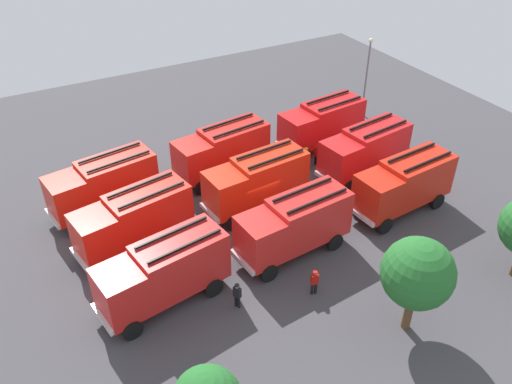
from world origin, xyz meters
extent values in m
plane|color=#423F44|center=(0.00, 0.00, 0.00)|extent=(55.27, 55.27, 0.00)
cube|color=red|center=(-6.31, -4.75, 2.10)|extent=(2.43, 2.70, 2.60)
cube|color=#8C9EAD|center=(-5.26, -4.66, 2.41)|extent=(0.28, 2.12, 1.46)
cube|color=red|center=(-9.79, -5.09, 2.25)|extent=(5.01, 2.94, 2.90)
cube|color=black|center=(-9.86, -4.40, 3.82)|extent=(4.31, 0.53, 0.12)
cube|color=black|center=(-9.73, -5.77, 3.82)|extent=(4.31, 0.53, 0.12)
cube|color=silver|center=(-5.11, -4.64, 0.95)|extent=(0.42, 2.38, 0.28)
cylinder|color=black|center=(-6.22, -3.54, 0.55)|extent=(1.13, 0.45, 1.10)
cylinder|color=black|center=(-6.00, -5.93, 0.55)|extent=(1.13, 0.45, 1.10)
cylinder|color=black|center=(-11.10, -4.00, 0.55)|extent=(1.13, 0.45, 1.10)
cylinder|color=black|center=(-10.87, -6.39, 0.55)|extent=(1.13, 0.45, 1.10)
cube|color=red|center=(2.50, -4.67, 2.10)|extent=(2.49, 2.75, 2.60)
cube|color=#8C9EAD|center=(3.55, -4.54, 2.41)|extent=(0.34, 2.12, 1.46)
cube|color=red|center=(-0.97, -5.11, 2.25)|extent=(5.07, 3.08, 2.90)
cube|color=black|center=(-1.05, -4.42, 3.82)|extent=(4.30, 0.66, 0.12)
cube|color=black|center=(-0.88, -5.79, 3.82)|extent=(4.30, 0.66, 0.12)
cube|color=silver|center=(3.70, -4.52, 0.95)|extent=(0.49, 2.38, 0.28)
cylinder|color=black|center=(2.55, -3.45, 0.55)|extent=(1.14, 0.48, 1.10)
cylinder|color=black|center=(2.85, -5.84, 0.55)|extent=(1.14, 0.48, 1.10)
cylinder|color=black|center=(-2.31, -4.06, 0.55)|extent=(1.14, 0.48, 1.10)
cylinder|color=black|center=(-2.01, -6.45, 0.55)|extent=(1.14, 0.48, 1.10)
cube|color=red|center=(11.27, -4.36, 2.10)|extent=(2.55, 2.80, 2.60)
cube|color=#8C9EAD|center=(12.31, -4.21, 2.41)|extent=(0.40, 2.11, 1.46)
cube|color=red|center=(7.81, -4.89, 2.25)|extent=(5.12, 3.19, 2.90)
cube|color=black|center=(7.71, -4.21, 3.82)|extent=(4.29, 0.77, 0.12)
cube|color=black|center=(7.92, -5.57, 3.82)|extent=(4.29, 0.77, 0.12)
cube|color=silver|center=(12.46, -4.18, 0.95)|extent=(0.55, 2.38, 0.28)
cylinder|color=black|center=(11.29, -3.15, 0.55)|extent=(1.14, 0.51, 1.10)
cylinder|color=black|center=(11.65, -5.52, 0.55)|extent=(1.14, 0.51, 1.10)
cylinder|color=black|center=(6.45, -3.88, 0.55)|extent=(1.14, 0.51, 1.10)
cylinder|color=black|center=(6.81, -6.26, 0.55)|extent=(1.14, 0.51, 1.10)
cube|color=red|center=(-6.63, 0.32, 2.10)|extent=(2.49, 2.75, 2.60)
cube|color=#8C9EAD|center=(-5.58, 0.45, 2.41)|extent=(0.34, 2.12, 1.46)
cube|color=red|center=(-10.10, -0.10, 2.25)|extent=(5.07, 3.06, 2.90)
cube|color=black|center=(-10.18, 0.58, 3.82)|extent=(4.30, 0.64, 0.12)
cube|color=black|center=(-10.02, -0.78, 3.82)|extent=(4.30, 0.64, 0.12)
cube|color=silver|center=(-5.43, 0.47, 0.95)|extent=(0.49, 2.38, 0.28)
cylinder|color=black|center=(-6.57, 1.54, 0.55)|extent=(1.13, 0.48, 1.10)
cylinder|color=black|center=(-6.28, -0.84, 0.55)|extent=(1.13, 0.48, 1.10)
cylinder|color=black|center=(-11.44, 0.95, 0.55)|extent=(1.13, 0.48, 1.10)
cylinder|color=black|center=(-11.15, -1.43, 0.55)|extent=(1.13, 0.48, 1.10)
cube|color=red|center=(2.25, -0.04, 2.10)|extent=(2.39, 2.67, 2.60)
cube|color=#8C9EAD|center=(3.29, 0.05, 2.41)|extent=(0.25, 2.12, 1.46)
cube|color=red|center=(-1.24, -0.32, 2.25)|extent=(4.99, 2.88, 2.90)
cube|color=black|center=(-1.30, 0.36, 3.82)|extent=(4.32, 0.47, 0.12)
cube|color=black|center=(-1.19, -1.01, 3.82)|extent=(4.32, 0.47, 0.12)
cube|color=silver|center=(3.44, 0.06, 0.95)|extent=(0.39, 2.38, 0.28)
cylinder|color=black|center=(2.35, 1.17, 0.55)|extent=(1.12, 0.44, 1.10)
cylinder|color=black|center=(2.54, -1.22, 0.55)|extent=(1.12, 0.44, 1.10)
cylinder|color=black|center=(-2.53, 0.78, 0.55)|extent=(1.12, 0.44, 1.10)
cylinder|color=black|center=(-2.34, -1.61, 0.55)|extent=(1.12, 0.44, 1.10)
cube|color=red|center=(10.70, 0.31, 2.10)|extent=(2.59, 2.84, 2.60)
cube|color=#8C9EAD|center=(11.73, 0.48, 2.41)|extent=(0.44, 2.11, 1.46)
cube|color=red|center=(7.25, -0.29, 2.25)|extent=(5.15, 3.28, 2.90)
cube|color=black|center=(7.13, 0.39, 3.82)|extent=(4.28, 0.85, 0.12)
cube|color=black|center=(7.36, -0.97, 3.82)|extent=(4.28, 0.85, 0.12)
cube|color=silver|center=(11.88, 0.51, 0.95)|extent=(0.60, 2.37, 0.28)
cylinder|color=black|center=(10.69, 1.52, 0.55)|extent=(1.14, 0.53, 1.10)
cylinder|color=black|center=(11.10, -0.84, 0.55)|extent=(1.14, 0.53, 1.10)
cylinder|color=black|center=(5.86, 0.69, 0.55)|extent=(1.14, 0.53, 1.10)
cylinder|color=black|center=(6.27, -1.67, 0.55)|extent=(1.14, 0.53, 1.10)
cube|color=red|center=(-6.07, 4.96, 2.10)|extent=(2.39, 2.66, 2.60)
cube|color=#8C9EAD|center=(-5.02, 5.04, 2.41)|extent=(0.24, 2.12, 1.46)
cube|color=red|center=(-9.56, 4.69, 2.25)|extent=(4.98, 2.86, 2.90)
cube|color=black|center=(-9.61, 5.38, 3.82)|extent=(4.32, 0.45, 0.12)
cube|color=black|center=(-9.51, 4.01, 3.82)|extent=(4.32, 0.45, 0.12)
cube|color=silver|center=(-4.87, 5.05, 0.95)|extent=(0.38, 2.38, 0.28)
cylinder|color=black|center=(-5.96, 6.17, 0.55)|extent=(1.12, 0.43, 1.10)
cylinder|color=black|center=(-5.78, 3.78, 0.55)|extent=(1.12, 0.43, 1.10)
cylinder|color=black|center=(-10.85, 5.80, 0.55)|extent=(1.12, 0.43, 1.10)
cylinder|color=black|center=(-10.66, 3.40, 0.55)|extent=(1.12, 0.43, 1.10)
cube|color=red|center=(2.57, 5.12, 2.10)|extent=(2.40, 2.67, 2.60)
cube|color=#8C9EAD|center=(3.61, 5.21, 2.41)|extent=(0.25, 2.12, 1.46)
cube|color=red|center=(-0.92, 4.84, 2.25)|extent=(4.99, 2.88, 2.90)
cube|color=black|center=(-0.98, 5.52, 3.82)|extent=(4.32, 0.47, 0.12)
cube|color=black|center=(-0.87, 4.15, 3.82)|extent=(4.32, 0.47, 0.12)
cube|color=silver|center=(3.76, 5.22, 0.95)|extent=(0.39, 2.38, 0.28)
cylinder|color=black|center=(2.67, 6.34, 0.55)|extent=(1.12, 0.44, 1.10)
cylinder|color=black|center=(2.86, 3.94, 0.55)|extent=(1.12, 0.44, 1.10)
cylinder|color=black|center=(-2.22, 5.94, 0.55)|extent=(1.12, 0.44, 1.10)
cylinder|color=black|center=(-2.02, 3.54, 0.55)|extent=(1.12, 0.44, 1.10)
cube|color=red|center=(10.74, 5.39, 2.10)|extent=(2.55, 2.80, 2.60)
cube|color=#8C9EAD|center=(11.78, 5.54, 2.41)|extent=(0.40, 2.11, 1.46)
cube|color=red|center=(7.28, 4.86, 2.25)|extent=(5.12, 3.19, 2.90)
cube|color=black|center=(7.18, 5.54, 3.82)|extent=(4.29, 0.76, 0.12)
cube|color=black|center=(7.39, 4.18, 3.82)|extent=(4.29, 0.76, 0.12)
cube|color=silver|center=(11.93, 5.56, 0.95)|extent=(0.55, 2.38, 0.28)
cylinder|color=black|center=(10.76, 6.60, 0.55)|extent=(1.14, 0.51, 1.10)
cylinder|color=black|center=(11.12, 4.23, 0.55)|extent=(1.14, 0.51, 1.10)
cylinder|color=black|center=(5.92, 5.87, 0.55)|extent=(1.14, 0.51, 1.10)
cylinder|color=black|center=(6.28, 3.50, 0.55)|extent=(1.14, 0.51, 1.10)
cylinder|color=black|center=(5.12, 7.38, 0.37)|extent=(0.16, 0.16, 0.74)
cylinder|color=black|center=(5.20, 7.19, 0.37)|extent=(0.16, 0.16, 0.74)
cube|color=black|center=(5.16, 7.29, 1.07)|extent=(0.38, 0.48, 0.65)
sphere|color=beige|center=(5.16, 7.29, 1.49)|extent=(0.21, 0.21, 0.21)
cylinder|color=black|center=(5.16, 7.29, 1.58)|extent=(0.26, 0.26, 0.06)
cylinder|color=black|center=(-6.85, -2.70, 0.38)|extent=(0.16, 0.16, 0.75)
cylinder|color=black|center=(-6.83, -2.91, 0.38)|extent=(0.16, 0.16, 0.75)
cube|color=#B7140F|center=(-6.84, -2.80, 1.08)|extent=(0.28, 0.44, 0.66)
sphere|color=brown|center=(-6.84, -2.80, 1.52)|extent=(0.21, 0.21, 0.21)
cylinder|color=#B7140F|center=(-6.84, -2.80, 1.60)|extent=(0.27, 0.27, 0.06)
cylinder|color=black|center=(-5.77, -2.84, 0.41)|extent=(0.16, 0.16, 0.82)
cylinder|color=black|center=(-5.80, -2.63, 0.41)|extent=(0.16, 0.16, 0.82)
cube|color=gold|center=(-5.78, -2.74, 1.17)|extent=(0.29, 0.45, 0.71)
sphere|color=beige|center=(-5.78, -2.74, 1.64)|extent=(0.23, 0.23, 0.23)
cylinder|color=gold|center=(-5.78, -2.74, 1.74)|extent=(0.29, 0.29, 0.07)
cylinder|color=black|center=(0.89, 8.49, 0.37)|extent=(0.16, 0.16, 0.74)
cylinder|color=black|center=(1.09, 8.43, 0.37)|extent=(0.16, 0.16, 0.74)
cube|color=#B7140F|center=(0.99, 8.46, 1.07)|extent=(0.47, 0.35, 0.65)
sphere|color=#9E704C|center=(0.99, 8.46, 1.50)|extent=(0.21, 0.21, 0.21)
cylinder|color=#B7140F|center=(0.99, 8.46, 1.58)|extent=(0.26, 0.26, 0.06)
cylinder|color=brown|center=(-1.84, 12.74, 1.13)|extent=(0.45, 0.45, 2.25)
sphere|color=#236628|center=(-1.84, 12.74, 3.78)|extent=(3.60, 3.60, 3.60)
cone|color=#F2600C|center=(3.82, -2.60, 0.31)|extent=(0.43, 0.43, 0.61)
cone|color=#F2600C|center=(-1.31, -7.41, 0.29)|extent=(0.41, 0.41, 0.58)
cylinder|color=slate|center=(-15.36, -7.99, 3.32)|extent=(0.16, 0.16, 6.64)
sphere|color=#F2EFCC|center=(-15.36, -7.99, 6.82)|extent=(0.36, 0.36, 0.36)
camera|label=1|loc=(13.81, 25.07, 21.25)|focal=36.69mm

